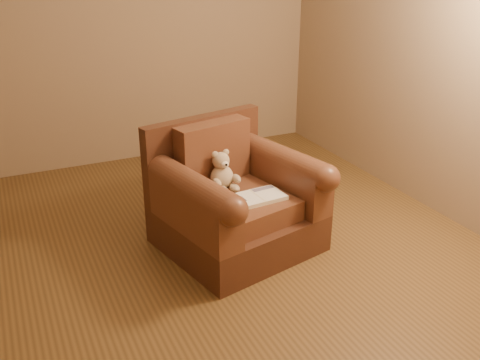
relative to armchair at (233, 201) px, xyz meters
name	(u,v)px	position (x,y,z in m)	size (l,w,h in m)	color
floor	(191,255)	(-0.33, -0.03, -0.33)	(4.00, 4.00, 0.00)	brown
armchair	(233,201)	(0.00, 0.00, 0.00)	(1.12, 1.08, 0.85)	#462517
teddy_bear	(223,174)	(-0.05, 0.07, 0.18)	(0.20, 0.23, 0.28)	tan
guidebook	(257,197)	(0.09, -0.19, 0.09)	(0.37, 0.24, 0.03)	beige
side_table	(231,160)	(0.34, 0.81, -0.04)	(0.38, 0.38, 0.54)	#BF8334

